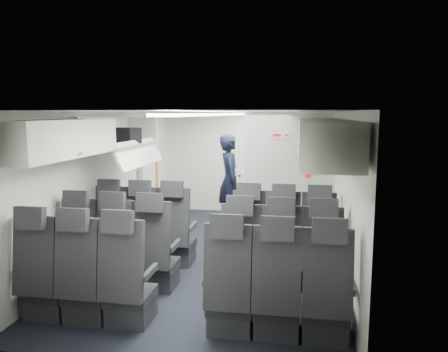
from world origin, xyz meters
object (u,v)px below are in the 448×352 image
(flight_attendant, at_px, (230,180))
(galley_unit, at_px, (288,171))
(seat_row_mid, at_px, (198,260))
(seat_row_front, at_px, (213,239))
(seat_row_rear, at_px, (178,290))
(boarding_door, at_px, (149,176))
(carry_on_bag, at_px, (124,136))

(flight_attendant, bearing_deg, galley_unit, -61.61)
(seat_row_mid, relative_size, galley_unit, 1.75)
(seat_row_front, distance_m, seat_row_rear, 1.80)
(flight_attendant, bearing_deg, boarding_door, 83.52)
(boarding_door, bearing_deg, flight_attendant, 7.44)
(carry_on_bag, bearing_deg, boarding_door, 111.33)
(seat_row_mid, relative_size, seat_row_rear, 1.00)
(boarding_door, distance_m, carry_on_bag, 1.89)
(seat_row_front, distance_m, seat_row_mid, 0.90)
(seat_row_mid, bearing_deg, boarding_door, 118.77)
(seat_row_rear, xyz_separation_m, flight_attendant, (-0.11, 4.08, 0.47))
(seat_row_front, bearing_deg, carry_on_bag, 164.20)
(galley_unit, bearing_deg, seat_row_mid, -102.88)
(seat_row_front, height_order, seat_row_mid, same)
(seat_row_front, xyz_separation_m, carry_on_bag, (-1.41, 0.40, 1.38))
(flight_attendant, height_order, carry_on_bag, carry_on_bag)
(seat_row_front, bearing_deg, seat_row_rear, -90.00)
(galley_unit, relative_size, carry_on_bag, 4.44)
(seat_row_front, relative_size, seat_row_mid, 1.00)
(seat_row_front, xyz_separation_m, flight_attendant, (-0.11, 2.28, 0.47))
(seat_row_mid, xyz_separation_m, galley_unit, (0.95, 4.15, 0.55))
(seat_row_mid, distance_m, seat_row_rear, 0.90)
(seat_row_rear, height_order, flight_attendant, flight_attendant)
(seat_row_rear, bearing_deg, galley_unit, 79.35)
(boarding_door, height_order, flight_attendant, boarding_door)
(seat_row_front, height_order, carry_on_bag, carry_on_bag)
(seat_row_rear, distance_m, galley_unit, 5.17)
(seat_row_mid, xyz_separation_m, flight_attendant, (-0.11, 3.18, 0.47))
(seat_row_front, relative_size, galley_unit, 1.75)
(seat_row_rear, relative_size, flight_attendant, 1.91)
(seat_row_mid, bearing_deg, seat_row_rear, -90.00)
(seat_row_mid, bearing_deg, carry_on_bag, 137.41)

